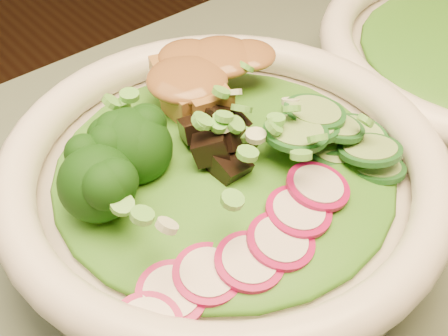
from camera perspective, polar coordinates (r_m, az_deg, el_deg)
salad_bowl at (r=0.44m, az=-0.00°, el=-2.06°), size 0.31×0.31×0.08m
lettuce_bed at (r=0.42m, az=0.00°, el=0.10°), size 0.23×0.23×0.03m
broccoli_florets at (r=0.40m, az=-9.89°, el=0.29°), size 0.09×0.08×0.05m
radish_slices at (r=0.37m, az=3.14°, el=-7.12°), size 0.13×0.05×0.02m
cucumber_slices at (r=0.43m, az=9.77°, el=2.88°), size 0.08×0.08×0.04m
mushroom_heap at (r=0.42m, az=-0.42°, el=3.03°), size 0.08×0.08×0.05m
tofu_cubes at (r=0.47m, az=-1.74°, el=7.36°), size 0.10×0.07×0.04m
peanut_sauce at (r=0.46m, az=-1.78°, el=8.86°), size 0.08×0.06×0.02m
scallion_garnish at (r=0.40m, az=0.00°, el=3.02°), size 0.22×0.22×0.03m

